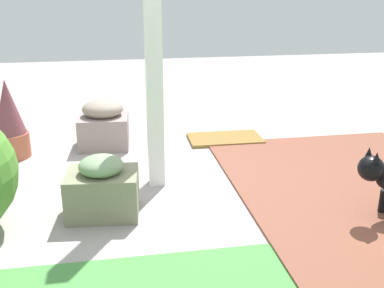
% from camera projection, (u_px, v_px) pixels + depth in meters
% --- Properties ---
extents(ground_plane, '(12.00, 12.00, 0.00)m').
position_uv_depth(ground_plane, '(198.00, 179.00, 3.61)').
color(ground_plane, '#9E9593').
extents(brick_path, '(1.80, 2.40, 0.02)m').
position_uv_depth(brick_path, '(360.00, 189.00, 3.42)').
color(brick_path, brown).
rests_on(brick_path, ground).
extents(porch_pillar, '(0.11, 0.11, 2.04)m').
position_uv_depth(porch_pillar, '(153.00, 48.00, 3.20)').
color(porch_pillar, white).
rests_on(porch_pillar, ground).
extents(stone_planter_nearest, '(0.47, 0.47, 0.44)m').
position_uv_depth(stone_planter_nearest, '(104.00, 124.00, 4.28)').
color(stone_planter_nearest, gray).
rests_on(stone_planter_nearest, ground).
extents(stone_planter_mid, '(0.49, 0.39, 0.41)m').
position_uv_depth(stone_planter_mid, '(103.00, 188.00, 3.02)').
color(stone_planter_mid, gray).
rests_on(stone_planter_mid, ground).
extents(terracotta_pot_spiky, '(0.29, 0.29, 0.68)m').
position_uv_depth(terracotta_pot_spiky, '(9.00, 121.00, 3.97)').
color(terracotta_pot_spiky, '#A9573E').
rests_on(terracotta_pot_spiky, ground).
extents(doormat, '(0.70, 0.41, 0.03)m').
position_uv_depth(doormat, '(225.00, 139.00, 4.50)').
color(doormat, olive).
rests_on(doormat, ground).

